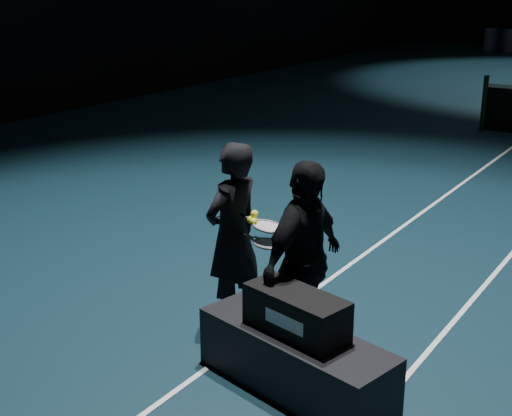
{
  "coord_description": "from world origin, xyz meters",
  "views": [
    {
      "loc": [
        -2.39,
        -14.25,
        3.01
      ],
      "look_at": [
        -5.49,
        -9.59,
        1.16
      ],
      "focal_mm": 50.0,
      "sensor_mm": 36.0,
      "label": 1
    }
  ],
  "objects_px": {
    "player_a": "(233,235)",
    "racket_lower": "(268,244)",
    "player_b": "(304,262)",
    "player_bench": "(295,361)",
    "racket_bag": "(296,313)",
    "tennis_balls": "(253,219)",
    "racket_upper": "(268,226)"
  },
  "relations": [
    {
      "from": "player_a",
      "to": "player_b",
      "type": "distance_m",
      "value": 0.85
    },
    {
      "from": "racket_bag",
      "to": "player_bench",
      "type": "bearing_deg",
      "value": 0.0
    },
    {
      "from": "player_a",
      "to": "racket_lower",
      "type": "relative_size",
      "value": 2.45
    },
    {
      "from": "player_bench",
      "to": "racket_bag",
      "type": "distance_m",
      "value": 0.4
    },
    {
      "from": "racket_bag",
      "to": "racket_lower",
      "type": "height_order",
      "value": "racket_lower"
    },
    {
      "from": "player_b",
      "to": "player_bench",
      "type": "bearing_deg",
      "value": -151.31
    },
    {
      "from": "tennis_balls",
      "to": "player_a",
      "type": "bearing_deg",
      "value": 167.83
    },
    {
      "from": "racket_upper",
      "to": "tennis_balls",
      "type": "height_order",
      "value": "tennis_balls"
    },
    {
      "from": "player_bench",
      "to": "player_a",
      "type": "bearing_deg",
      "value": 160.26
    },
    {
      "from": "racket_lower",
      "to": "tennis_balls",
      "type": "distance_m",
      "value": 0.26
    },
    {
      "from": "racket_bag",
      "to": "tennis_balls",
      "type": "height_order",
      "value": "tennis_balls"
    },
    {
      "from": "racket_upper",
      "to": "tennis_balls",
      "type": "distance_m",
      "value": 0.15
    },
    {
      "from": "racket_bag",
      "to": "racket_upper",
      "type": "xyz_separation_m",
      "value": [
        -0.63,
        0.6,
        0.37
      ]
    },
    {
      "from": "player_b",
      "to": "tennis_balls",
      "type": "height_order",
      "value": "player_b"
    },
    {
      "from": "player_b",
      "to": "tennis_balls",
      "type": "relative_size",
      "value": 13.88
    },
    {
      "from": "racket_upper",
      "to": "racket_lower",
      "type": "bearing_deg",
      "value": -42.66
    },
    {
      "from": "player_a",
      "to": "tennis_balls",
      "type": "bearing_deg",
      "value": 85.63
    },
    {
      "from": "racket_bag",
      "to": "tennis_balls",
      "type": "relative_size",
      "value": 6.66
    },
    {
      "from": "player_a",
      "to": "racket_lower",
      "type": "xyz_separation_m",
      "value": [
        0.44,
        -0.1,
        0.05
      ]
    },
    {
      "from": "player_bench",
      "to": "racket_bag",
      "type": "xyz_separation_m",
      "value": [
        0.0,
        0.0,
        0.4
      ]
    },
    {
      "from": "player_bench",
      "to": "tennis_balls",
      "type": "relative_size",
      "value": 13.33
    },
    {
      "from": "racket_upper",
      "to": "player_a",
      "type": "bearing_deg",
      "value": -178.29
    },
    {
      "from": "racket_bag",
      "to": "racket_lower",
      "type": "bearing_deg",
      "value": 149.85
    },
    {
      "from": "player_b",
      "to": "tennis_balls",
      "type": "bearing_deg",
      "value": 80.64
    },
    {
      "from": "player_bench",
      "to": "tennis_balls",
      "type": "height_order",
      "value": "tennis_balls"
    },
    {
      "from": "player_b",
      "to": "racket_lower",
      "type": "height_order",
      "value": "player_b"
    },
    {
      "from": "racket_lower",
      "to": "tennis_balls",
      "type": "bearing_deg",
      "value": 178.53
    },
    {
      "from": "racket_lower",
      "to": "player_bench",
      "type": "bearing_deg",
      "value": -29.36
    },
    {
      "from": "racket_bag",
      "to": "racket_upper",
      "type": "relative_size",
      "value": 1.18
    },
    {
      "from": "tennis_balls",
      "to": "player_b",
      "type": "bearing_deg",
      "value": -13.77
    },
    {
      "from": "player_a",
      "to": "racket_upper",
      "type": "xyz_separation_m",
      "value": [
        0.4,
        -0.05,
        0.18
      ]
    },
    {
      "from": "player_bench",
      "to": "tennis_balls",
      "type": "bearing_deg",
      "value": 155.17
    }
  ]
}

